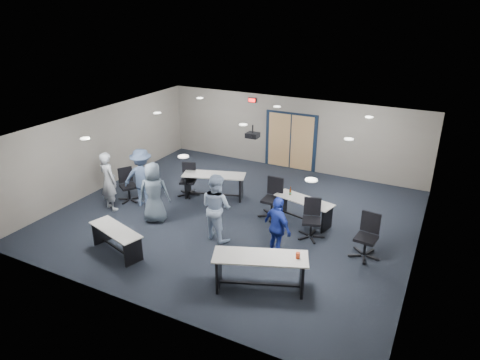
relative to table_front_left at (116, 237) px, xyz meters
The scene contains 24 objects.
floor 3.59m from the table_front_left, 60.85° to the left, with size 10.00×10.00×0.00m, color black.
back_wall 7.86m from the table_front_left, 77.15° to the left, with size 10.00×0.04×2.70m, color slate.
front_wall 2.40m from the table_front_left, 38.63° to the right, with size 10.00×0.04×2.70m, color slate.
left_wall 4.60m from the table_front_left, 136.36° to the left, with size 0.04×9.00×2.70m, color slate.
right_wall 7.47m from the table_front_left, 24.80° to the left, with size 0.04×9.00×2.70m, color slate.
ceiling 4.21m from the table_front_left, 60.85° to the left, with size 10.00×9.00×0.04m, color silver.
double_door 7.79m from the table_front_left, 77.09° to the left, with size 2.00×0.07×2.20m.
exit_sign 7.82m from the table_front_left, 88.97° to the left, with size 0.32×0.07×0.18m.
ceiling_projector 4.58m from the table_front_left, 60.58° to the left, with size 0.35×0.32×0.37m.
ceiling_can_lights 4.39m from the table_front_left, 62.69° to the left, with size 6.24×5.74×0.02m, color white, non-canonical shape.
table_front_left is the anchor object (origin of this frame).
table_front_right 3.84m from the table_front_left, ahead, with size 2.16×1.39×0.97m.
table_back_left 4.00m from the table_front_left, 82.51° to the left, with size 2.08×1.25×0.80m.
table_back_right 5.18m from the table_front_left, 45.58° to the left, with size 1.81×0.97×0.96m.
chair_back_a 3.74m from the table_front_left, 94.93° to the left, with size 0.67×0.67×1.07m, color black, non-canonical shape.
chair_back_c 4.48m from the table_front_left, 52.87° to the left, with size 0.74×0.74×1.17m, color black, non-canonical shape.
chair_back_d 5.05m from the table_front_left, 35.39° to the left, with size 0.68×0.68×1.09m, color black, non-canonical shape.
chair_loose_left 3.09m from the table_front_left, 125.01° to the left, with size 0.67×0.67×1.06m, color black, non-canonical shape.
chair_loose_right 6.20m from the table_front_left, 25.16° to the left, with size 0.71×0.71×1.13m, color black, non-canonical shape.
person_gray 2.65m from the table_front_left, 135.85° to the left, with size 0.67×0.44×1.83m, color #989DA5.
person_plaid 1.88m from the table_front_left, 95.78° to the left, with size 0.87×0.56×1.78m, color slate.
person_lightblue 2.63m from the table_front_left, 43.70° to the left, with size 0.89×0.69×1.83m, color #A8BEDF.
person_navy 4.04m from the table_front_left, 25.12° to the left, with size 0.93×0.39×1.59m, color navy.
person_back 2.80m from the table_front_left, 114.70° to the left, with size 1.18×0.68×1.83m, color #43577A.
Camera 1 is at (5.26, -9.99, 5.91)m, focal length 32.00 mm.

